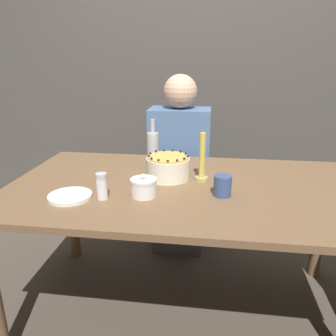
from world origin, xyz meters
The scene contains 11 objects.
ground_plane centered at (0.00, 0.00, 0.00)m, with size 12.00×12.00×0.00m, color #4C4238.
wall_behind centered at (0.00, 1.40, 1.30)m, with size 8.00×0.05×2.60m.
dining_table centered at (0.00, 0.00, 0.63)m, with size 1.70×0.95×0.73m.
cake centered at (-0.10, 0.09, 0.78)m, with size 0.22×0.22×0.13m.
sugar_bowl centered at (-0.17, -0.15, 0.77)m, with size 0.12×0.12×0.10m.
sugar_shaker centered at (-0.34, -0.20, 0.79)m, with size 0.05×0.05×0.12m.
plate_stack centered at (-0.49, -0.22, 0.74)m, with size 0.19×0.19×0.02m.
candle centered at (0.07, 0.07, 0.82)m, with size 0.06×0.06×0.24m.
bottle centered at (-0.20, 0.25, 0.83)m, with size 0.06×0.06×0.27m.
cup centered at (0.17, -0.10, 0.77)m, with size 0.08×0.08×0.09m.
person_man_blue_shirt centered at (-0.10, 0.68, 0.53)m, with size 0.40×0.34×1.21m.
Camera 1 is at (0.11, -1.45, 1.31)m, focal length 35.00 mm.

